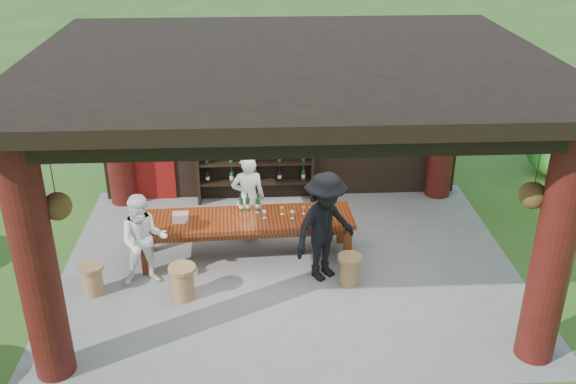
{
  "coord_description": "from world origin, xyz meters",
  "views": [
    {
      "loc": [
        -0.49,
        -9.05,
        5.68
      ],
      "look_at": [
        0.0,
        0.4,
        1.15
      ],
      "focal_mm": 40.0,
      "sensor_mm": 36.0,
      "label": 1
    }
  ],
  "objects_px": {
    "tasting_table": "(246,224)",
    "napkin_basket": "(181,217)",
    "stool_near_left": "(183,281)",
    "stool_near_right": "(349,269)",
    "host": "(248,198)",
    "stool_far_left": "(93,279)",
    "guest_man": "(325,227)",
    "guest_woman": "(144,240)",
    "wine_shelf": "(255,153)"
  },
  "relations": [
    {
      "from": "tasting_table",
      "to": "guest_woman",
      "type": "height_order",
      "value": "guest_woman"
    },
    {
      "from": "tasting_table",
      "to": "host",
      "type": "xyz_separation_m",
      "value": [
        0.03,
        0.64,
        0.16
      ]
    },
    {
      "from": "stool_far_left",
      "to": "guest_woman",
      "type": "xyz_separation_m",
      "value": [
        0.78,
        0.27,
        0.49
      ]
    },
    {
      "from": "stool_near_left",
      "to": "guest_man",
      "type": "bearing_deg",
      "value": 12.24
    },
    {
      "from": "stool_near_right",
      "to": "stool_far_left",
      "type": "relative_size",
      "value": 1.01
    },
    {
      "from": "tasting_table",
      "to": "guest_man",
      "type": "bearing_deg",
      "value": -28.51
    },
    {
      "from": "tasting_table",
      "to": "napkin_basket",
      "type": "distance_m",
      "value": 1.08
    },
    {
      "from": "stool_near_right",
      "to": "stool_far_left",
      "type": "distance_m",
      "value": 3.96
    },
    {
      "from": "wine_shelf",
      "to": "napkin_basket",
      "type": "relative_size",
      "value": 8.78
    },
    {
      "from": "wine_shelf",
      "to": "stool_near_right",
      "type": "bearing_deg",
      "value": -64.7
    },
    {
      "from": "stool_far_left",
      "to": "guest_man",
      "type": "distance_m",
      "value": 3.65
    },
    {
      "from": "stool_near_left",
      "to": "host",
      "type": "bearing_deg",
      "value": 60.89
    },
    {
      "from": "stool_near_right",
      "to": "guest_woman",
      "type": "distance_m",
      "value": 3.22
    },
    {
      "from": "guest_woman",
      "to": "guest_man",
      "type": "distance_m",
      "value": 2.8
    },
    {
      "from": "tasting_table",
      "to": "napkin_basket",
      "type": "bearing_deg",
      "value": -176.42
    },
    {
      "from": "wine_shelf",
      "to": "tasting_table",
      "type": "bearing_deg",
      "value": -94.4
    },
    {
      "from": "wine_shelf",
      "to": "stool_near_right",
      "type": "relative_size",
      "value": 4.55
    },
    {
      "from": "stool_near_left",
      "to": "stool_near_right",
      "type": "height_order",
      "value": "stool_near_left"
    },
    {
      "from": "host",
      "to": "guest_man",
      "type": "bearing_deg",
      "value": 129.81
    },
    {
      "from": "guest_man",
      "to": "napkin_basket",
      "type": "height_order",
      "value": "guest_man"
    },
    {
      "from": "stool_far_left",
      "to": "napkin_basket",
      "type": "relative_size",
      "value": 1.91
    },
    {
      "from": "wine_shelf",
      "to": "napkin_basket",
      "type": "bearing_deg",
      "value": -118.95
    },
    {
      "from": "tasting_table",
      "to": "stool_near_left",
      "type": "bearing_deg",
      "value": -129.92
    },
    {
      "from": "stool_near_right",
      "to": "napkin_basket",
      "type": "bearing_deg",
      "value": 162.71
    },
    {
      "from": "guest_woman",
      "to": "napkin_basket",
      "type": "relative_size",
      "value": 5.83
    },
    {
      "from": "stool_near_left",
      "to": "guest_man",
      "type": "relative_size",
      "value": 0.3
    },
    {
      "from": "stool_near_left",
      "to": "stool_far_left",
      "type": "relative_size",
      "value": 1.11
    },
    {
      "from": "guest_woman",
      "to": "guest_man",
      "type": "relative_size",
      "value": 0.84
    },
    {
      "from": "stool_near_left",
      "to": "guest_man",
      "type": "xyz_separation_m",
      "value": [
        2.19,
        0.47,
        0.61
      ]
    },
    {
      "from": "stool_near_left",
      "to": "tasting_table",
      "type": "bearing_deg",
      "value": 50.08
    },
    {
      "from": "stool_far_left",
      "to": "host",
      "type": "height_order",
      "value": "host"
    },
    {
      "from": "tasting_table",
      "to": "wine_shelf",
      "type": "bearing_deg",
      "value": 85.6
    },
    {
      "from": "napkin_basket",
      "to": "stool_far_left",
      "type": "bearing_deg",
      "value": -145.39
    },
    {
      "from": "stool_near_right",
      "to": "napkin_basket",
      "type": "height_order",
      "value": "napkin_basket"
    },
    {
      "from": "tasting_table",
      "to": "stool_far_left",
      "type": "relative_size",
      "value": 7.18
    },
    {
      "from": "stool_near_right",
      "to": "guest_man",
      "type": "distance_m",
      "value": 0.77
    },
    {
      "from": "wine_shelf",
      "to": "stool_near_left",
      "type": "relative_size",
      "value": 4.16
    },
    {
      "from": "stool_near_left",
      "to": "host",
      "type": "height_order",
      "value": "host"
    },
    {
      "from": "wine_shelf",
      "to": "guest_woman",
      "type": "xyz_separation_m",
      "value": [
        -1.73,
        -2.84,
        -0.25
      ]
    },
    {
      "from": "guest_man",
      "to": "napkin_basket",
      "type": "bearing_deg",
      "value": 127.97
    },
    {
      "from": "host",
      "to": "stool_near_left",
      "type": "bearing_deg",
      "value": 58.2
    },
    {
      "from": "stool_near_right",
      "to": "host",
      "type": "distance_m",
      "value": 2.26
    },
    {
      "from": "stool_near_left",
      "to": "guest_man",
      "type": "distance_m",
      "value": 2.32
    },
    {
      "from": "wine_shelf",
      "to": "host",
      "type": "relative_size",
      "value": 1.44
    },
    {
      "from": "tasting_table",
      "to": "stool_near_left",
      "type": "relative_size",
      "value": 6.5
    },
    {
      "from": "stool_near_right",
      "to": "guest_woman",
      "type": "bearing_deg",
      "value": 176.22
    },
    {
      "from": "stool_near_left",
      "to": "stool_far_left",
      "type": "distance_m",
      "value": 1.41
    },
    {
      "from": "stool_near_left",
      "to": "guest_woman",
      "type": "xyz_separation_m",
      "value": [
        -0.61,
        0.46,
        0.47
      ]
    },
    {
      "from": "wine_shelf",
      "to": "host",
      "type": "distance_m",
      "value": 1.54
    },
    {
      "from": "stool_near_left",
      "to": "stool_near_right",
      "type": "relative_size",
      "value": 1.09
    }
  ]
}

